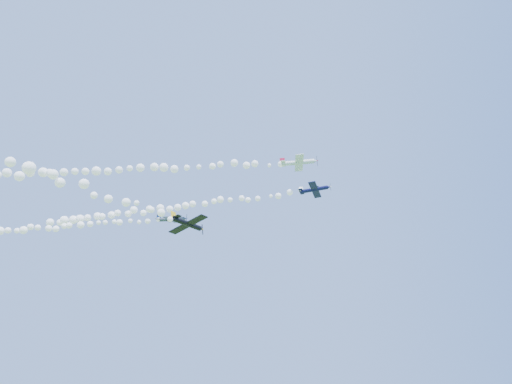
# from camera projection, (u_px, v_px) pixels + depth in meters

# --- Properties ---
(plane_white) EXTENTS (8.17, 8.47, 2.17)m
(plane_white) POSITION_uv_depth(u_px,v_px,m) (299.00, 162.00, 89.78)
(plane_white) COLOR white
(smoke_trail_white) EXTENTS (72.59, 4.87, 3.33)m
(smoke_trail_white) POSITION_uv_depth(u_px,v_px,m) (119.00, 170.00, 92.18)
(smoke_trail_white) COLOR white
(plane_navy) EXTENTS (7.12, 7.53, 1.90)m
(plane_navy) POSITION_uv_depth(u_px,v_px,m) (315.00, 189.00, 91.15)
(plane_navy) COLOR #0D0E3A
(smoke_trail_navy) EXTENTS (66.32, 16.08, 2.80)m
(smoke_trail_navy) POSITION_uv_depth(u_px,v_px,m) (164.00, 209.00, 101.06)
(smoke_trail_navy) COLOR white
(plane_grey) EXTENTS (7.66, 7.95, 2.40)m
(plane_grey) POSITION_uv_depth(u_px,v_px,m) (172.00, 219.00, 100.07)
(plane_grey) COLOR #374151
(smoke_trail_grey) EXTENTS (67.85, 6.83, 3.38)m
(smoke_trail_grey) POSITION_uv_depth(u_px,v_px,m) (31.00, 229.00, 105.24)
(smoke_trail_grey) COLOR white
(plane_black) EXTENTS (7.32, 6.96, 2.34)m
(plane_black) POSITION_uv_depth(u_px,v_px,m) (188.00, 224.00, 71.12)
(plane_black) COLOR black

